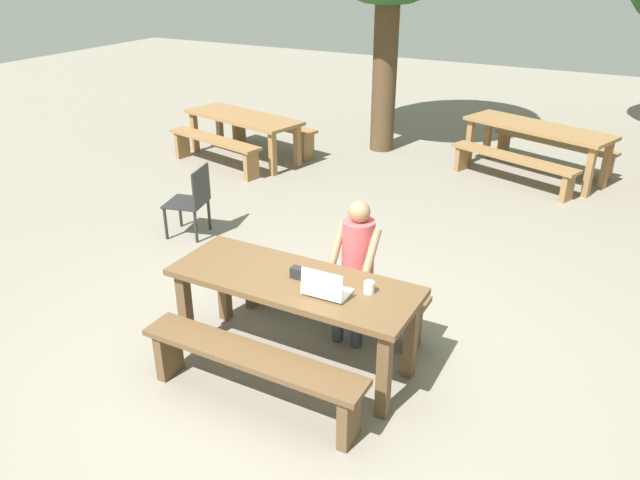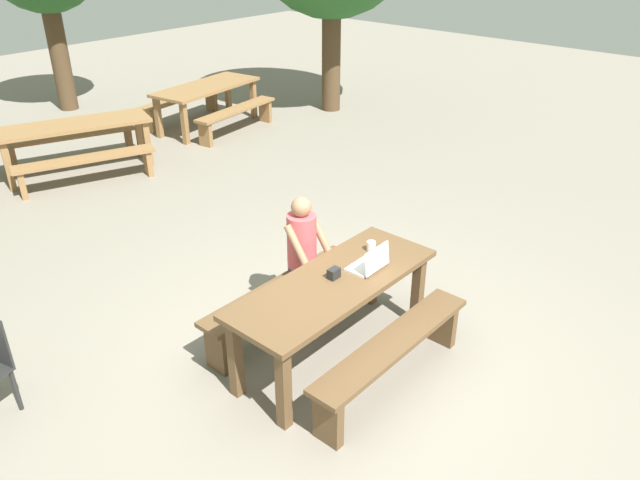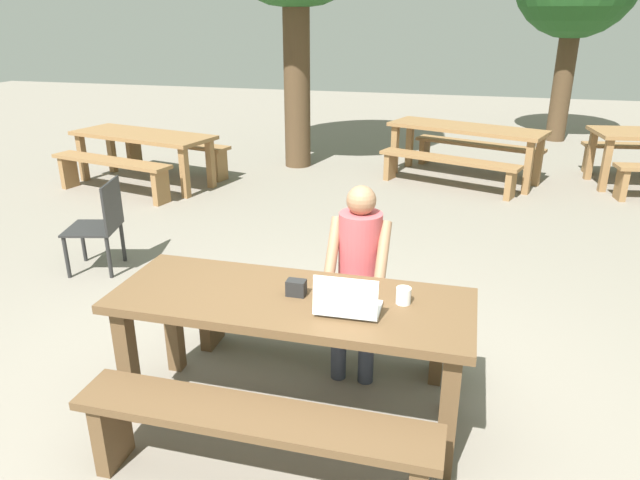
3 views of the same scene
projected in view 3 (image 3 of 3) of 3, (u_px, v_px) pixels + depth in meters
name	position (u px, v px, depth m)	size (l,w,h in m)	color
ground_plane	(293.00, 413.00, 3.46)	(30.00, 30.00, 0.00)	gray
picnic_table_front	(291.00, 316.00, 3.22)	(1.99, 0.73, 0.78)	brown
bench_near	(254.00, 433.00, 2.78)	(1.79, 0.30, 0.47)	brown
bench_far	(319.00, 313.00, 3.89)	(1.79, 0.30, 0.47)	brown
laptop	(347.00, 304.00, 2.98)	(0.34, 0.24, 0.23)	white
small_pouch	(296.00, 288.00, 3.18)	(0.10, 0.07, 0.09)	black
coffee_mug	(403.00, 296.00, 3.10)	(0.08, 0.08, 0.09)	white
person_seated	(358.00, 269.00, 3.65)	(0.38, 0.39, 1.26)	#333847
plastic_chair	(101.00, 224.00, 5.26)	(0.53, 0.53, 0.84)	#262626
picnic_table_mid	(143.00, 141.00, 7.91)	(2.14, 1.17, 0.71)	olive
bench_mid_south	(111.00, 168.00, 7.50)	(1.85, 0.70, 0.48)	olive
bench_mid_north	(175.00, 150.00, 8.51)	(1.85, 0.70, 0.48)	olive
picnic_table_distant	(466.00, 135.00, 8.13)	(2.25, 1.37, 0.76)	olive
bench_distant_south	(448.00, 165.00, 7.80)	(1.92, 0.93, 0.42)	olive
bench_distant_north	(478.00, 149.00, 8.70)	(1.92, 0.93, 0.42)	olive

